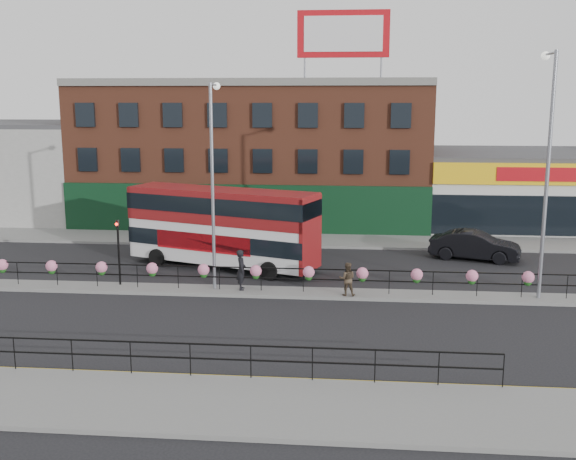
# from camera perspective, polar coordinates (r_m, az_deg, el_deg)

# --- Properties ---
(ground) EXTENTS (120.00, 120.00, 0.00)m
(ground) POSITION_cam_1_polar(r_m,az_deg,el_deg) (31.95, -0.50, -5.44)
(ground) COLOR black
(ground) RESTS_ON ground
(south_pavement) EXTENTS (60.00, 4.00, 0.15)m
(south_pavement) POSITION_cam_1_polar(r_m,az_deg,el_deg) (20.79, -3.94, -14.64)
(south_pavement) COLOR slate
(south_pavement) RESTS_ON ground
(north_pavement) EXTENTS (60.00, 4.00, 0.15)m
(north_pavement) POSITION_cam_1_polar(r_m,az_deg,el_deg) (43.53, 1.09, -0.86)
(north_pavement) COLOR slate
(north_pavement) RESTS_ON ground
(median) EXTENTS (60.00, 1.60, 0.15)m
(median) POSITION_cam_1_polar(r_m,az_deg,el_deg) (31.93, -0.50, -5.31)
(median) COLOR slate
(median) RESTS_ON ground
(yellow_line_inner) EXTENTS (60.00, 0.10, 0.01)m
(yellow_line_inner) POSITION_cam_1_polar(r_m,az_deg,el_deg) (22.89, -3.00, -12.31)
(yellow_line_inner) COLOR gold
(yellow_line_inner) RESTS_ON ground
(yellow_line_outer) EXTENTS (60.00, 0.10, 0.01)m
(yellow_line_outer) POSITION_cam_1_polar(r_m,az_deg,el_deg) (22.72, -3.07, -12.49)
(yellow_line_outer) COLOR gold
(yellow_line_outer) RESTS_ON ground
(brick_building) EXTENTS (25.00, 12.21, 10.30)m
(brick_building) POSITION_cam_1_polar(r_m,az_deg,el_deg) (51.09, -2.73, 6.63)
(brick_building) COLOR brown
(brick_building) RESTS_ON ground
(supermarket) EXTENTS (15.00, 12.25, 5.30)m
(supermarket) POSITION_cam_1_polar(r_m,az_deg,el_deg) (52.40, 19.53, 3.39)
(supermarket) COLOR silver
(supermarket) RESTS_ON ground
(warehouse_west) EXTENTS (15.50, 12.00, 7.30)m
(warehouse_west) POSITION_cam_1_polar(r_m,az_deg,el_deg) (57.67, -23.14, 4.79)
(warehouse_west) COLOR #999995
(warehouse_west) RESTS_ON ground
(billboard) EXTENTS (6.00, 0.29, 4.40)m
(billboard) POSITION_cam_1_polar(r_m,az_deg,el_deg) (45.65, 4.70, 16.20)
(billboard) COLOR #AE0C14
(billboard) RESTS_ON brick_building
(median_railing) EXTENTS (30.04, 0.56, 1.23)m
(median_railing) POSITION_cam_1_polar(r_m,az_deg,el_deg) (31.67, -0.50, -3.62)
(median_railing) COLOR black
(median_railing) RESTS_ON median
(south_railing) EXTENTS (20.04, 0.05, 1.12)m
(south_railing) POSITION_cam_1_polar(r_m,az_deg,el_deg) (22.52, -8.30, -10.19)
(south_railing) COLOR black
(south_railing) RESTS_ON south_pavement
(double_decker_bus) EXTENTS (10.87, 5.99, 4.31)m
(double_decker_bus) POSITION_cam_1_polar(r_m,az_deg,el_deg) (36.43, -5.57, 0.85)
(double_decker_bus) COLOR silver
(double_decker_bus) RESTS_ON ground
(car) EXTENTS (4.48, 5.97, 1.65)m
(car) POSITION_cam_1_polar(r_m,az_deg,el_deg) (39.90, 15.54, -1.27)
(car) COLOR black
(car) RESTS_ON ground
(pedestrian_a) EXTENTS (0.84, 0.67, 1.92)m
(pedestrian_a) POSITION_cam_1_polar(r_m,az_deg,el_deg) (31.99, -3.97, -3.38)
(pedestrian_a) COLOR black
(pedestrian_a) RESTS_ON median
(pedestrian_b) EXTENTS (0.76, 0.60, 1.56)m
(pedestrian_b) POSITION_cam_1_polar(r_m,az_deg,el_deg) (31.12, 5.04, -4.15)
(pedestrian_b) COLOR #463829
(pedestrian_b) RESTS_ON median
(lamp_column_west) EXTENTS (0.35, 1.70, 9.68)m
(lamp_column_west) POSITION_cam_1_polar(r_m,az_deg,el_deg) (31.70, -6.35, 5.23)
(lamp_column_west) COLOR gray
(lamp_column_west) RESTS_ON median
(lamp_column_east) EXTENTS (0.40, 1.93, 11.01)m
(lamp_column_east) POSITION_cam_1_polar(r_m,az_deg,el_deg) (32.04, 21.08, 6.03)
(lamp_column_east) COLOR gray
(lamp_column_east) RESTS_ON median
(traffic_light_median) EXTENTS (0.15, 0.28, 3.65)m
(traffic_light_median) POSITION_cam_1_polar(r_m,az_deg,el_deg) (33.47, -14.19, -0.66)
(traffic_light_median) COLOR black
(traffic_light_median) RESTS_ON median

